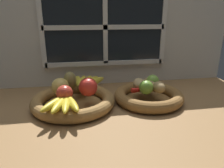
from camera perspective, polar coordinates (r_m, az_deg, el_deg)
name	(u,v)px	position (r cm, az deg, el deg)	size (l,w,h in cm)	color
ground_plane	(114,106)	(93.04, 0.68, -6.17)	(140.00, 90.00, 3.00)	olive
back_wall	(105,33)	(114.22, -2.00, 13.81)	(140.00, 4.60, 55.00)	silver
fruit_bowl_left	(74,101)	(90.30, -10.51, -4.62)	(35.26, 35.26, 5.10)	olive
fruit_bowl_right	(148,96)	(95.35, 9.93, -3.29)	(30.86, 30.86, 5.10)	brown
apple_golden_left	(60,87)	(89.48, -14.01, -0.71)	(7.29, 7.29, 7.29)	#DBB756
apple_red_front	(65,93)	(82.97, -12.86, -2.48)	(6.44, 6.44, 6.44)	#B73828
apple_red_right	(88,87)	(86.27, -6.56, -0.82)	(7.78, 7.78, 7.78)	red
pear_brown	(70,81)	(93.94, -11.46, 0.81)	(5.73, 5.79, 8.52)	olive
banana_bunch_front	(63,103)	(78.38, -13.20, -5.18)	(15.04, 16.48, 2.93)	gold
banana_bunch_back	(86,82)	(99.95, -7.25, 0.51)	(15.92, 19.82, 3.16)	yellow
potato_back	(150,82)	(98.42, 10.37, 0.44)	(7.41, 5.20, 4.41)	#A38451
potato_small	(159,87)	(91.77, 12.77, -0.88)	(6.50, 5.28, 4.99)	#A38451
potato_large	(149,86)	(93.64, 10.10, -0.49)	(7.40, 5.11, 4.41)	tan
potato_oblong	(139,84)	(95.03, 7.39, 0.10)	(7.99, 5.52, 4.92)	tan
lime_near	(146,87)	(88.89, 9.34, -0.93)	(6.09, 6.09, 6.09)	olive
lime_far	(153,81)	(98.07, 11.09, 0.79)	(5.91, 5.91, 5.91)	#7AAD3D
chili_pepper	(145,90)	(91.78, 9.12, -1.52)	(2.35, 2.35, 12.56)	red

